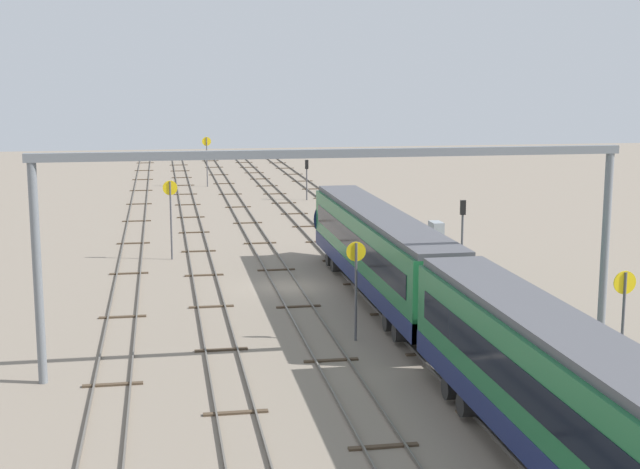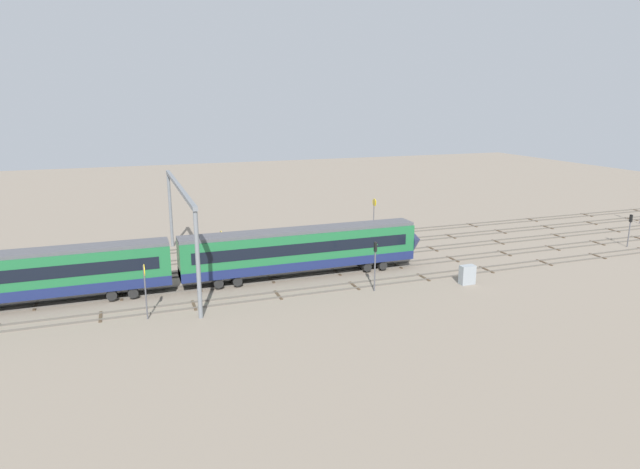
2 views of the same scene
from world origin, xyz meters
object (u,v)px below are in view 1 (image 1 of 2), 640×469
object	(u,v)px
overhead_gantry	(337,198)
speed_sign_far_trackside	(356,276)
speed_sign_near_foreground	(207,154)
signal_light_trackside_approach	(462,227)
speed_sign_mid_trackside	(623,310)
signal_light_trackside_departure	(307,174)
relay_cabinet	(436,235)
speed_sign_distant_end	(171,208)

from	to	relation	value
overhead_gantry	speed_sign_far_trackside	distance (m)	5.80
speed_sign_near_foreground	speed_sign_far_trackside	xyz separation A→B (m)	(-61.36, -3.70, -0.54)
overhead_gantry	signal_light_trackside_approach	xyz separation A→B (m)	(16.22, -11.06, -4.18)
overhead_gantry	speed_sign_mid_trackside	bearing A→B (deg)	-110.72
speed_sign_far_trackside	signal_light_trackside_approach	xyz separation A→B (m)	(12.55, -9.42, 0.00)
overhead_gantry	speed_sign_near_foreground	size ratio (longest dim) A/B	4.48
signal_light_trackside_approach	signal_light_trackside_departure	xyz separation A→B (m)	(35.94, 3.94, -0.44)
speed_sign_near_foreground	relay_cabinet	distance (m)	42.11
overhead_gantry	speed_sign_mid_trackside	size ratio (longest dim) A/B	5.32
signal_light_trackside_approach	speed_sign_near_foreground	bearing A→B (deg)	15.05
overhead_gantry	signal_light_trackside_approach	size ratio (longest dim) A/B	5.23
speed_sign_far_trackside	speed_sign_distant_end	bearing A→B (deg)	21.54
signal_light_trackside_departure	speed_sign_distant_end	bearing A→B (deg)	153.68
overhead_gantry	speed_sign_far_trackside	bearing A→B (deg)	-24.10
overhead_gantry	speed_sign_near_foreground	distance (m)	65.16
speed_sign_distant_end	signal_light_trackside_approach	distance (m)	19.48
signal_light_trackside_departure	speed_sign_far_trackside	bearing A→B (deg)	173.55
signal_light_trackside_approach	overhead_gantry	bearing A→B (deg)	145.70
speed_sign_near_foreground	speed_sign_far_trackside	bearing A→B (deg)	-176.55
speed_sign_far_trackside	signal_light_trackside_departure	bearing A→B (deg)	-6.45
speed_sign_distant_end	signal_light_trackside_departure	size ratio (longest dim) A/B	1.34
speed_sign_mid_trackside	signal_light_trackside_approach	xyz separation A→B (m)	(20.33, -0.19, 0.02)
speed_sign_far_trackside	relay_cabinet	size ratio (longest dim) A/B	2.51
speed_sign_near_foreground	speed_sign_distant_end	bearing A→B (deg)	173.65
speed_sign_mid_trackside	speed_sign_distant_end	bearing A→B (deg)	31.40
speed_sign_near_foreground	relay_cabinet	xyz separation A→B (m)	(-39.49, -14.36, -2.69)
overhead_gantry	relay_cabinet	world-z (taller)	overhead_gantry
overhead_gantry	speed_sign_distant_end	bearing A→B (deg)	15.04
speed_sign_mid_trackside	signal_light_trackside_departure	distance (m)	56.40
overhead_gantry	relay_cabinet	bearing A→B (deg)	-25.72
signal_light_trackside_departure	relay_cabinet	distance (m)	27.18
overhead_gantry	speed_sign_distant_end	size ratio (longest dim) A/B	4.63
signal_light_trackside_approach	speed_sign_far_trackside	bearing A→B (deg)	143.11
overhead_gantry	speed_sign_distant_end	distance (m)	25.62
speed_sign_mid_trackside	speed_sign_distant_end	distance (m)	33.50
signal_light_trackside_departure	relay_cabinet	size ratio (longest dim) A/B	2.13
signal_light_trackside_approach	relay_cabinet	size ratio (longest dim) A/B	2.52
speed_sign_mid_trackside	relay_cabinet	xyz separation A→B (m)	(29.65, -1.43, -2.13)
overhead_gantry	signal_light_trackside_approach	bearing A→B (deg)	-34.30
signal_light_trackside_approach	signal_light_trackside_departure	bearing A→B (deg)	6.26
speed_sign_far_trackside	relay_cabinet	xyz separation A→B (m)	(21.87, -10.66, -2.15)
speed_sign_mid_trackside	speed_sign_near_foreground	bearing A→B (deg)	10.60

